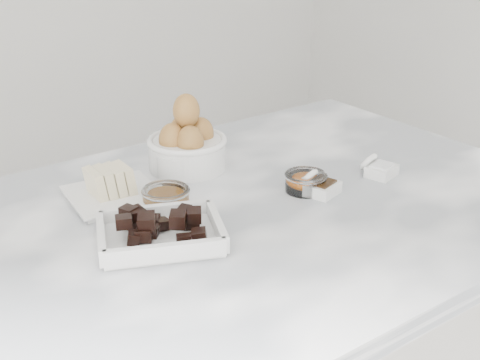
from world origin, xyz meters
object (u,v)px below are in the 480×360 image
(butter_plate, at_px, (112,189))
(salt_spoon, at_px, (378,168))
(honey_bowl, at_px, (166,198))
(zest_bowl, at_px, (306,181))
(egg_bowl, at_px, (187,145))
(vanilla_spoon, at_px, (319,186))
(chocolate_dish, at_px, (160,230))
(sugar_ramekin, at_px, (176,164))

(butter_plate, xyz_separation_m, salt_spoon, (0.48, -0.21, -0.01))
(honey_bowl, relative_size, zest_bowl, 1.07)
(egg_bowl, distance_m, honey_bowl, 0.19)
(egg_bowl, relative_size, vanilla_spoon, 1.92)
(vanilla_spoon, bearing_deg, honey_bowl, 156.04)
(butter_plate, relative_size, salt_spoon, 2.19)
(chocolate_dish, xyz_separation_m, honey_bowl, (0.07, 0.11, -0.00))
(chocolate_dish, relative_size, honey_bowl, 2.78)
(chocolate_dish, relative_size, vanilla_spoon, 2.85)
(butter_plate, xyz_separation_m, vanilla_spoon, (0.32, -0.20, -0.01))
(chocolate_dish, distance_m, zest_bowl, 0.32)
(chocolate_dish, xyz_separation_m, sugar_ramekin, (0.16, 0.22, 0.00))
(butter_plate, distance_m, vanilla_spoon, 0.38)
(chocolate_dish, relative_size, egg_bowl, 1.49)
(egg_bowl, bearing_deg, butter_plate, -165.66)
(chocolate_dish, relative_size, sugar_ramekin, 3.09)
(honey_bowl, bearing_deg, butter_plate, 126.32)
(chocolate_dish, xyz_separation_m, vanilla_spoon, (0.33, -0.01, -0.01))
(butter_plate, relative_size, egg_bowl, 1.10)
(egg_bowl, bearing_deg, zest_bowl, -62.68)
(chocolate_dish, xyz_separation_m, zest_bowl, (0.32, 0.01, -0.00))
(sugar_ramekin, bearing_deg, chocolate_dish, -126.96)
(egg_bowl, height_order, vanilla_spoon, egg_bowl)
(chocolate_dish, distance_m, vanilla_spoon, 0.33)
(honey_bowl, bearing_deg, sugar_ramekin, 51.18)
(chocolate_dish, xyz_separation_m, salt_spoon, (0.49, -0.02, -0.01))
(sugar_ramekin, bearing_deg, egg_bowl, 27.95)
(egg_bowl, distance_m, salt_spoon, 0.38)
(salt_spoon, bearing_deg, egg_bowl, 137.68)
(egg_bowl, distance_m, vanilla_spoon, 0.28)
(chocolate_dish, height_order, zest_bowl, chocolate_dish)
(egg_bowl, height_order, zest_bowl, egg_bowl)
(egg_bowl, xyz_separation_m, honey_bowl, (-0.13, -0.13, -0.03))
(chocolate_dish, height_order, honey_bowl, chocolate_dish)
(chocolate_dish, height_order, salt_spoon, chocolate_dish)
(sugar_ramekin, height_order, salt_spoon, sugar_ramekin)
(sugar_ramekin, xyz_separation_m, zest_bowl, (0.16, -0.21, -0.01))
(egg_bowl, bearing_deg, vanilla_spoon, -62.57)
(zest_bowl, distance_m, salt_spoon, 0.17)
(butter_plate, bearing_deg, vanilla_spoon, -31.86)
(butter_plate, distance_m, egg_bowl, 0.20)
(egg_bowl, relative_size, salt_spoon, 1.99)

